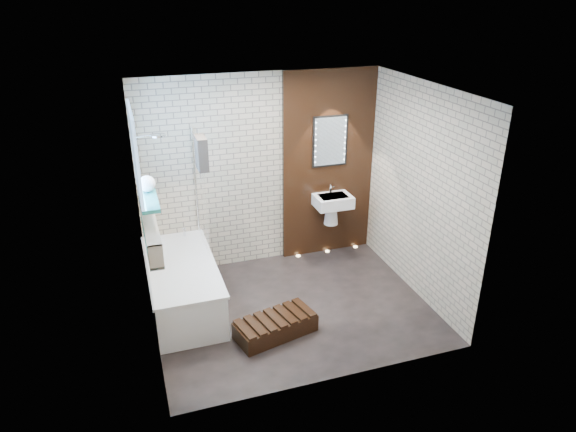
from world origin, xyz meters
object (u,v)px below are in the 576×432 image
object	(u,v)px
washbasin	(332,205)
bath_screen	(201,192)
bathtub	(183,285)
led_mirror	(330,141)
walnut_step	(275,327)

from	to	relation	value
washbasin	bath_screen	bearing A→B (deg)	-174.22
bathtub	bath_screen	xyz separation A→B (m)	(0.35, 0.44, 0.99)
led_mirror	bath_screen	bearing A→B (deg)	-169.34
led_mirror	washbasin	bearing A→B (deg)	-90.00
bath_screen	bathtub	bearing A→B (deg)	-128.90
washbasin	led_mirror	size ratio (longest dim) A/B	0.83
washbasin	walnut_step	bearing A→B (deg)	-130.53
bathtub	washbasin	bearing A→B (deg)	16.01
bath_screen	washbasin	world-z (taller)	bath_screen
bathtub	led_mirror	xyz separation A→B (m)	(2.17, 0.78, 1.36)
walnut_step	bathtub	bearing A→B (deg)	135.04
washbasin	led_mirror	xyz separation A→B (m)	(0.00, 0.16, 0.86)
bathtub	walnut_step	distance (m)	1.27
bath_screen	led_mirror	bearing A→B (deg)	10.66
washbasin	bathtub	bearing A→B (deg)	-163.99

